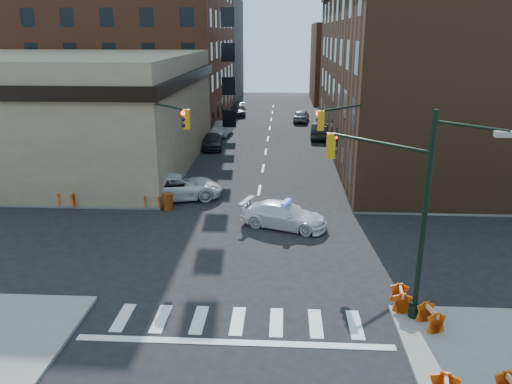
# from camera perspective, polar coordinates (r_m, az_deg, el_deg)

# --- Properties ---
(ground) EXTENTS (140.00, 140.00, 0.00)m
(ground) POSITION_cam_1_polar(r_m,az_deg,el_deg) (25.88, -0.73, -6.49)
(ground) COLOR black
(ground) RESTS_ON ground
(sidewalk_nw) EXTENTS (34.00, 54.50, 0.15)m
(sidewalk_nw) POSITION_cam_1_polar(r_m,az_deg,el_deg) (62.35, -20.27, 6.93)
(sidewalk_nw) COLOR gray
(sidewalk_nw) RESTS_ON ground
(sidewalk_ne) EXTENTS (34.00, 54.50, 0.15)m
(sidewalk_ne) POSITION_cam_1_polar(r_m,az_deg,el_deg) (61.11, 23.77, 6.32)
(sidewalk_ne) COLOR gray
(sidewalk_ne) RESTS_ON ground
(bank_building) EXTENTS (22.00, 22.00, 9.00)m
(bank_building) POSITION_cam_1_polar(r_m,az_deg,el_deg) (44.59, -21.79, 8.62)
(bank_building) COLOR #9D8667
(bank_building) RESTS_ON ground
(apartment_block) EXTENTS (25.00, 25.00, 24.00)m
(apartment_block) POSITION_cam_1_polar(r_m,az_deg,el_deg) (66.67, -15.15, 18.37)
(apartment_block) COLOR brown
(apartment_block) RESTS_ON ground
(commercial_row_ne) EXTENTS (14.00, 34.00, 14.00)m
(commercial_row_ne) POSITION_cam_1_polar(r_m,az_deg,el_deg) (47.55, 17.46, 12.60)
(commercial_row_ne) COLOR #503120
(commercial_row_ne) RESTS_ON ground
(filler_nw) EXTENTS (20.00, 18.00, 16.00)m
(filler_nw) POSITION_cam_1_polar(r_m,az_deg,el_deg) (87.38, -8.76, 15.85)
(filler_nw) COLOR brown
(filler_nw) RESTS_ON ground
(filler_ne) EXTENTS (16.00, 16.00, 12.00)m
(filler_ne) POSITION_cam_1_polar(r_m,az_deg,el_deg) (82.59, 12.20, 14.17)
(filler_ne) COLOR brown
(filler_ne) RESTS_ON ground
(signal_pole_se) EXTENTS (5.40, 5.27, 8.00)m
(signal_pole_se) POSITION_cam_1_polar(r_m,az_deg,el_deg) (19.49, 16.05, -0.93)
(signal_pole_se) COLOR black
(signal_pole_se) RESTS_ON sidewalk_se
(signal_pole_nw) EXTENTS (3.58, 3.67, 8.00)m
(signal_pole_nw) POSITION_cam_1_polar(r_m,az_deg,el_deg) (30.49, -11.15, 5.52)
(signal_pole_nw) COLOR black
(signal_pole_nw) RESTS_ON sidewalk_nw
(signal_pole_ne) EXTENTS (3.67, 3.58, 8.00)m
(signal_pole_ne) POSITION_cam_1_polar(r_m,az_deg,el_deg) (29.86, 11.25, 5.26)
(signal_pole_ne) COLOR black
(signal_pole_ne) RESTS_ON sidewalk_ne
(tree_ne_near) EXTENTS (3.00, 3.00, 4.85)m
(tree_ne_near) POSITION_cam_1_polar(r_m,az_deg,el_deg) (50.38, 10.00, 9.36)
(tree_ne_near) COLOR black
(tree_ne_near) RESTS_ON sidewalk_ne
(tree_ne_far) EXTENTS (3.00, 3.00, 4.85)m
(tree_ne_far) POSITION_cam_1_polar(r_m,az_deg,el_deg) (58.27, 9.12, 10.51)
(tree_ne_far) COLOR black
(tree_ne_far) RESTS_ON sidewalk_ne
(police_car) EXTENTS (5.34, 3.52, 1.44)m
(police_car) POSITION_cam_1_polar(r_m,az_deg,el_deg) (28.43, 3.25, -2.66)
(police_car) COLOR white
(police_car) RESTS_ON ground
(pickup) EXTENTS (6.39, 4.17, 1.63)m
(pickup) POSITION_cam_1_polar(r_m,az_deg,el_deg) (33.62, -8.90, 0.58)
(pickup) COLOR white
(pickup) RESTS_ON ground
(parked_car_wnear) EXTENTS (2.24, 4.56, 1.49)m
(parked_car_wnear) POSITION_cam_1_polar(r_m,az_deg,el_deg) (47.93, -5.02, 5.80)
(parked_car_wnear) COLOR black
(parked_car_wnear) RESTS_ON ground
(parked_car_wfar) EXTENTS (2.06, 4.68, 1.50)m
(parked_car_wfar) POSITION_cam_1_polar(r_m,az_deg,el_deg) (54.30, -3.88, 7.24)
(parked_car_wfar) COLOR #979B9F
(parked_car_wfar) RESTS_ON ground
(parked_car_wdeep) EXTENTS (2.44, 5.23, 1.48)m
(parked_car_wdeep) POSITION_cam_1_polar(r_m,az_deg,el_deg) (67.56, -2.07, 9.34)
(parked_car_wdeep) COLOR black
(parked_car_wdeep) RESTS_ON ground
(parked_car_enear) EXTENTS (2.19, 4.95, 1.58)m
(parked_car_enear) POSITION_cam_1_polar(r_m,az_deg,el_deg) (52.98, 7.32, 6.92)
(parked_car_enear) COLOR black
(parked_car_enear) RESTS_ON ground
(parked_car_efar) EXTENTS (2.28, 4.59, 1.50)m
(parked_car_efar) POSITION_cam_1_polar(r_m,az_deg,el_deg) (63.07, 5.20, 8.69)
(parked_car_efar) COLOR gray
(parked_car_efar) RESTS_ON ground
(pedestrian_a) EXTENTS (0.74, 0.57, 1.79)m
(pedestrian_a) POSITION_cam_1_polar(r_m,az_deg,el_deg) (33.13, -17.31, 0.12)
(pedestrian_a) COLOR black
(pedestrian_a) RESTS_ON sidewalk_nw
(pedestrian_b) EXTENTS (0.96, 0.75, 1.94)m
(pedestrian_b) POSITION_cam_1_polar(r_m,az_deg,el_deg) (34.01, -19.30, 0.50)
(pedestrian_b) COLOR black
(pedestrian_b) RESTS_ON sidewalk_nw
(pedestrian_c) EXTENTS (1.09, 0.98, 1.78)m
(pedestrian_c) POSITION_cam_1_polar(r_m,az_deg,el_deg) (36.72, -20.43, 1.48)
(pedestrian_c) COLOR black
(pedestrian_c) RESTS_ON sidewalk_nw
(barrel_road) EXTENTS (0.66, 0.66, 0.93)m
(barrel_road) POSITION_cam_1_polar(r_m,az_deg,el_deg) (29.40, 4.57, -2.51)
(barrel_road) COLOR #DA440A
(barrel_road) RESTS_ON ground
(barrel_bank) EXTENTS (0.66, 0.66, 1.07)m
(barrel_bank) POSITION_cam_1_polar(r_m,az_deg,el_deg) (31.65, -10.01, -1.11)
(barrel_bank) COLOR red
(barrel_bank) RESTS_ON ground
(barricade_se_a) EXTENTS (0.64, 1.14, 0.83)m
(barricade_se_a) POSITION_cam_1_polar(r_m,az_deg,el_deg) (21.02, 16.19, -11.62)
(barricade_se_a) COLOR #D54A0A
(barricade_se_a) RESTS_ON sidewalk_se
(barricade_se_b) EXTENTS (0.76, 1.16, 0.80)m
(barricade_se_b) POSITION_cam_1_polar(r_m,az_deg,el_deg) (20.12, 19.33, -13.42)
(barricade_se_b) COLOR orange
(barricade_se_b) RESTS_ON sidewalk_se
(barricade_nw_a) EXTENTS (1.18, 0.63, 0.87)m
(barricade_nw_a) POSITION_cam_1_polar(r_m,az_deg,el_deg) (31.97, -11.72, -0.93)
(barricade_nw_a) COLOR #CF5B09
(barricade_nw_a) RESTS_ON sidewalk_nw
(barricade_nw_b) EXTENTS (1.37, 0.88, 0.95)m
(barricade_nw_b) POSITION_cam_1_polar(r_m,az_deg,el_deg) (33.74, -20.62, -0.66)
(barricade_nw_b) COLOR #E54B0A
(barricade_nw_b) RESTS_ON sidewalk_nw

